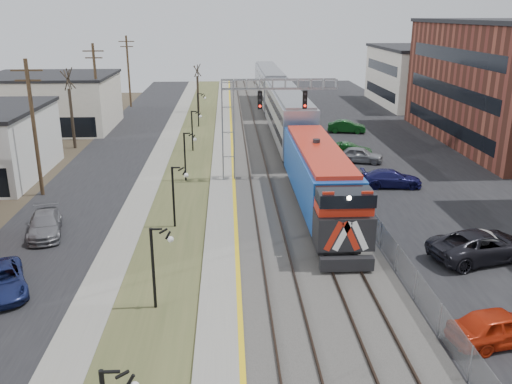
{
  "coord_description": "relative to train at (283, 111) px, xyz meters",
  "views": [
    {
      "loc": [
        -0.53,
        -14.34,
        13.03
      ],
      "look_at": [
        1.14,
        17.03,
        2.6
      ],
      "focal_mm": 38.0,
      "sensor_mm": 36.0,
      "label": 1
    }
  ],
  "objects": [
    {
      "name": "car_lot_f",
      "position": [
        5.26,
        -9.31,
        -2.16
      ],
      "size": [
        4.56,
        2.27,
        1.44
      ],
      "primitive_type": "imported",
      "rotation": [
        0.0,
        0.0,
        1.39
      ],
      "color": "#0B3910",
      "rests_on": "ground"
    },
    {
      "name": "signal_gantry",
      "position": [
        -4.28,
        -15.66,
        2.7
      ],
      "size": [
        9.0,
        1.07,
        8.15
      ],
      "color": "gray",
      "rests_on": "ground"
    },
    {
      "name": "car_lot_c",
      "position": [
        7.82,
        -31.38,
        -2.06
      ],
      "size": [
        6.41,
        4.13,
        1.64
      ],
      "primitive_type": "imported",
      "rotation": [
        0.0,
        0.0,
        1.83
      ],
      "color": "black",
      "rests_on": "ground"
    },
    {
      "name": "track_near",
      "position": [
        -3.5,
        -8.65,
        -2.61
      ],
      "size": [
        1.58,
        120.0,
        0.15
      ],
      "color": "#2D2119",
      "rests_on": "ballast_bed"
    },
    {
      "name": "track_far",
      "position": [
        -0.0,
        -8.65,
        -2.61
      ],
      "size": [
        1.58,
        120.0,
        0.15
      ],
      "color": "#2D2119",
      "rests_on": "ballast_bed"
    },
    {
      "name": "utility_poles",
      "position": [
        -20.0,
        -18.65,
        2.12
      ],
      "size": [
        0.28,
        80.28,
        10.0
      ],
      "color": "#4C3823",
      "rests_on": "ground"
    },
    {
      "name": "platform_edge",
      "position": [
        -5.62,
        -8.65,
        -2.64
      ],
      "size": [
        0.24,
        120.0,
        0.01
      ],
      "primitive_type": "cube",
      "color": "gold",
      "rests_on": "platform"
    },
    {
      "name": "sidewalk",
      "position": [
        -12.5,
        -8.65,
        -2.84
      ],
      "size": [
        2.0,
        120.0,
        0.08
      ],
      "primitive_type": "cube",
      "color": "gray",
      "rests_on": "ground"
    },
    {
      "name": "car_street_a",
      "position": [
        -17.13,
        -33.8,
        -2.24
      ],
      "size": [
        3.89,
        5.11,
        1.29
      ],
      "primitive_type": "imported",
      "rotation": [
        0.0,
        0.0,
        0.43
      ],
      "color": "navy",
      "rests_on": "ground"
    },
    {
      "name": "car_lot_b",
      "position": [
        8.36,
        -30.82,
        -2.24
      ],
      "size": [
        4.04,
        1.75,
        1.29
      ],
      "primitive_type": "imported",
      "rotation": [
        0.0,
        0.0,
        1.47
      ],
      "color": "silver",
      "rests_on": "ground"
    },
    {
      "name": "bare_trees",
      "position": [
        -18.16,
        -4.74,
        -0.18
      ],
      "size": [
        12.3,
        42.3,
        5.95
      ],
      "color": "#382D23",
      "rests_on": "ground"
    },
    {
      "name": "street_west",
      "position": [
        -17.0,
        -8.65,
        -2.86
      ],
      "size": [
        7.0,
        120.0,
        0.04
      ],
      "primitive_type": "cube",
      "color": "black",
      "rests_on": "ground"
    },
    {
      "name": "car_lot_g",
      "position": [
        7.47,
        2.02,
        -2.19
      ],
      "size": [
        4.45,
        2.31,
        1.4
      ],
      "primitive_type": "imported",
      "rotation": [
        0.0,
        0.0,
        1.36
      ],
      "color": "#0C3E13",
      "rests_on": "ground"
    },
    {
      "name": "platform",
      "position": [
        -6.5,
        -8.65,
        -2.76
      ],
      "size": [
        2.0,
        120.0,
        0.24
      ],
      "primitive_type": "cube",
      "color": "gray",
      "rests_on": "ground"
    },
    {
      "name": "parking_lot",
      "position": [
        10.5,
        -8.65,
        -2.86
      ],
      "size": [
        16.0,
        120.0,
        0.04
      ],
      "primitive_type": "cube",
      "color": "black",
      "rests_on": "ground"
    },
    {
      "name": "car_lot_d",
      "position": [
        6.67,
        -18.17,
        -2.2
      ],
      "size": [
        4.84,
        2.29,
        1.36
      ],
      "primitive_type": "imported",
      "rotation": [
        0.0,
        0.0,
        1.49
      ],
      "color": "#15154C",
      "rests_on": "ground"
    },
    {
      "name": "ballast_bed",
      "position": [
        -1.5,
        -8.65,
        -2.78
      ],
      "size": [
        8.0,
        120.0,
        0.2
      ],
      "primitive_type": "cube",
      "color": "#595651",
      "rests_on": "ground"
    },
    {
      "name": "grass_median",
      "position": [
        -9.5,
        -8.65,
        -2.85
      ],
      "size": [
        4.0,
        120.0,
        0.06
      ],
      "primitive_type": "cube",
      "color": "#424B28",
      "rests_on": "ground"
    },
    {
      "name": "car_street_b",
      "position": [
        -17.31,
        -26.55,
        -2.21
      ],
      "size": [
        2.92,
        4.95,
        1.35
      ],
      "primitive_type": "imported",
      "rotation": [
        0.0,
        0.0,
        0.24
      ],
      "color": "slate",
      "rests_on": "ground"
    },
    {
      "name": "train",
      "position": [
        0.0,
        0.0,
        0.0
      ],
      "size": [
        3.0,
        63.05,
        5.33
      ],
      "color": "#1448A6",
      "rests_on": "ground"
    },
    {
      "name": "car_lot_a",
      "position": [
        5.02,
        -39.21,
        -2.14
      ],
      "size": [
        4.63,
        2.58,
        1.49
      ],
      "primitive_type": "imported",
      "rotation": [
        0.0,
        0.0,
        1.77
      ],
      "color": "#BA290E",
      "rests_on": "ground"
    },
    {
      "name": "lampposts",
      "position": [
        -9.5,
        -25.36,
        -0.88
      ],
      "size": [
        0.14,
        62.14,
        4.0
      ],
      "color": "black",
      "rests_on": "ground"
    },
    {
      "name": "car_lot_e",
      "position": [
        5.94,
        -10.82,
        -2.17
      ],
      "size": [
        4.49,
        2.88,
        1.42
      ],
      "primitive_type": "imported",
      "rotation": [
        0.0,
        0.0,
        1.26
      ],
      "color": "gray",
      "rests_on": "ground"
    },
    {
      "name": "fence",
      "position": [
        2.7,
        -8.65,
        -2.08
      ],
      "size": [
        0.04,
        120.0,
        1.6
      ],
      "primitive_type": "cube",
      "color": "gray",
      "rests_on": "ground"
    }
  ]
}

